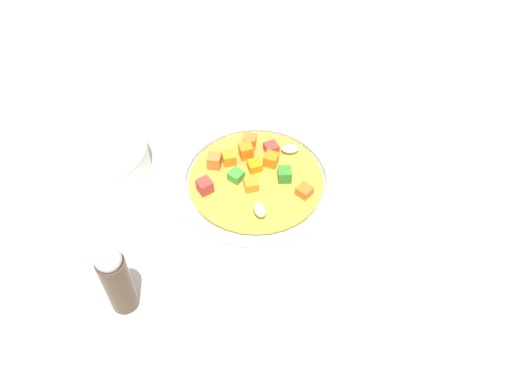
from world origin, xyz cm
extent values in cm
cube|color=#BAB2A0|center=(0.00, 0.00, -1.00)|extent=(140.00, 140.00, 2.00)
cylinder|color=white|center=(0.00, 0.00, 2.25)|extent=(16.86, 16.86, 4.50)
torus|color=white|center=(0.00, 0.00, 4.85)|extent=(17.02, 17.02, 1.18)
cylinder|color=#AD9436|center=(0.00, 0.00, 4.70)|extent=(14.21, 14.21, 0.40)
cube|color=#348726|center=(1.10, -2.75, 5.61)|extent=(1.81, 1.81, 1.42)
cube|color=orange|center=(-0.36, -5.33, 5.39)|extent=(1.73, 1.73, 0.98)
ellipsoid|color=#C9C88E|center=(-3.99, -2.07, 5.44)|extent=(2.25, 2.16, 1.08)
cube|color=orange|center=(1.23, 0.67, 5.39)|extent=(1.92, 1.92, 0.99)
cube|color=orange|center=(2.57, -0.66, 5.57)|extent=(1.43, 1.43, 1.35)
cube|color=orange|center=(2.56, 2.25, 5.72)|extent=(1.92, 1.92, 1.63)
cube|color=orange|center=(-0.09, 4.78, 5.65)|extent=(1.68, 1.68, 1.50)
cube|color=orange|center=(4.21, 2.52, 5.59)|extent=(1.66, 1.66, 1.37)
ellipsoid|color=beige|center=(5.06, -1.91, 5.34)|extent=(1.95, 2.25, 0.87)
cube|color=orange|center=(-1.31, -0.27, 5.40)|extent=(1.89, 1.89, 0.99)
cube|color=#BE3731|center=(-3.49, 4.19, 5.63)|extent=(1.89, 1.89, 1.45)
cube|color=green|center=(-0.81, 1.92, 5.40)|extent=(1.64, 1.64, 1.01)
cube|color=orange|center=(1.06, 3.54, 5.55)|extent=(1.90, 1.90, 1.29)
cube|color=red|center=(4.32, 0.09, 5.41)|extent=(1.92, 1.92, 1.01)
cylinder|color=silver|center=(-11.59, -4.10, 0.42)|extent=(7.14, 12.83, 0.84)
ellipsoid|color=silver|center=(-5.04, -16.88, 0.40)|extent=(3.49, 4.21, 0.81)
cylinder|color=white|center=(-1.70, 18.94, 1.69)|extent=(11.27, 11.27, 3.37)
torus|color=white|center=(-1.70, 18.94, 3.60)|extent=(11.38, 11.38, 0.90)
cylinder|color=#4C3828|center=(-15.71, 7.20, 3.67)|extent=(2.67, 2.67, 7.33)
sphere|color=silver|center=(-15.71, 7.20, 7.94)|extent=(2.41, 2.41, 2.41)
camera|label=1|loc=(-32.46, -13.56, 45.69)|focal=36.13mm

